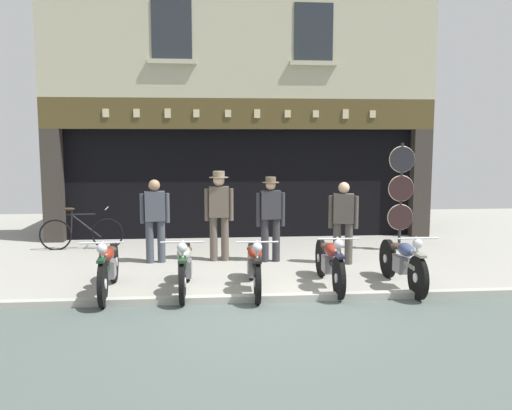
{
  "coord_description": "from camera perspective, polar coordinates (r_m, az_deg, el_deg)",
  "views": [
    {
      "loc": [
        -0.76,
        -7.57,
        2.36
      ],
      "look_at": [
        0.11,
        2.57,
        1.12
      ],
      "focal_mm": 37.92,
      "sensor_mm": 36.0,
      "label": 1
    }
  ],
  "objects": [
    {
      "name": "salesman_left",
      "position": [
        10.5,
        -10.61,
        -1.24
      ],
      "size": [
        0.56,
        0.27,
        1.6
      ],
      "rotation": [
        0.0,
        0.0,
        3.28
      ],
      "color": "#3D424C",
      "rests_on": "ground"
    },
    {
      "name": "motorcycle_center_right",
      "position": [
        8.76,
        7.77,
        -5.9
      ],
      "size": [
        0.62,
        2.02,
        0.92
      ],
      "rotation": [
        0.0,
        0.0,
        3.13
      ],
      "color": "black",
      "rests_on": "ground"
    },
    {
      "name": "leaning_bicycle",
      "position": [
        12.25,
        -17.96,
        -2.78
      ],
      "size": [
        1.77,
        0.5,
        0.93
      ],
      "rotation": [
        0.0,
        0.0,
        -1.51
      ],
      "color": "black",
      "rests_on": "ground"
    },
    {
      "name": "ground",
      "position": [
        7.06,
        1.59,
        -12.95
      ],
      "size": [
        21.15,
        22.0,
        0.18
      ],
      "color": "gray"
    },
    {
      "name": "advert_board_near",
      "position": [
        13.02,
        -9.27,
        4.33
      ],
      "size": [
        0.84,
        0.03,
        1.01
      ],
      "color": "beige"
    },
    {
      "name": "motorcycle_left",
      "position": [
        8.62,
        -15.31,
        -6.24
      ],
      "size": [
        0.62,
        2.08,
        0.93
      ],
      "rotation": [
        0.0,
        0.0,
        3.2
      ],
      "color": "black",
      "rests_on": "ground"
    },
    {
      "name": "assistant_far_right",
      "position": [
        10.35,
        9.2,
        -1.48
      ],
      "size": [
        0.55,
        0.3,
        1.56
      ],
      "rotation": [
        0.0,
        0.0,
        2.93
      ],
      "color": "#47423D",
      "rests_on": "ground"
    },
    {
      "name": "shop_facade",
      "position": [
        14.6,
        -1.93,
        4.51
      ],
      "size": [
        9.45,
        4.42,
        6.48
      ],
      "color": "black",
      "rests_on": "ground"
    },
    {
      "name": "salesman_right",
      "position": [
        10.41,
        1.55,
        -1.08
      ],
      "size": [
        0.56,
        0.33,
        1.65
      ],
      "rotation": [
        0.0,
        0.0,
        3.18
      ],
      "color": "#2D2D33",
      "rests_on": "ground"
    },
    {
      "name": "motorcycle_right",
      "position": [
        8.95,
        15.19,
        -5.77
      ],
      "size": [
        0.62,
        1.96,
        0.93
      ],
      "rotation": [
        0.0,
        0.0,
        3.16
      ],
      "color": "black",
      "rests_on": "ground"
    },
    {
      "name": "motorcycle_center",
      "position": [
        8.5,
        -0.19,
        -6.28
      ],
      "size": [
        0.62,
        2.02,
        0.9
      ],
      "rotation": [
        0.0,
        0.0,
        3.13
      ],
      "color": "black",
      "rests_on": "ground"
    },
    {
      "name": "shopkeeper_center",
      "position": [
        10.49,
        -3.92,
        -0.6
      ],
      "size": [
        0.56,
        0.37,
        1.75
      ],
      "rotation": [
        0.0,
        0.0,
        3.12
      ],
      "color": "brown",
      "rests_on": "ground"
    },
    {
      "name": "tyre_sign_pole",
      "position": [
        11.81,
        15.05,
        1.59
      ],
      "size": [
        0.56,
        0.06,
        2.29
      ],
      "color": "#232328",
      "rests_on": "ground"
    },
    {
      "name": "motorcycle_center_left",
      "position": [
        8.49,
        -7.5,
        -6.32
      ],
      "size": [
        0.62,
        1.96,
        0.91
      ],
      "rotation": [
        0.0,
        0.0,
        3.13
      ],
      "color": "black",
      "rests_on": "ground"
    }
  ]
}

